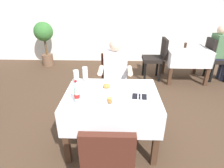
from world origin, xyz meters
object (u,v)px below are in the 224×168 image
background_dining_table (186,56)px  potted_plant_corner (44,37)px  plate_near_camera (106,102)px  beer_glass_middle (76,77)px  seated_diner_far (115,74)px  beer_glass_left (85,74)px  main_dining_table (112,105)px  background_patron (219,50)px  background_chair_right (215,57)px  plate_far_diner (107,86)px  chair_far_diner_seat (113,80)px  napkin_cutlery_set (140,96)px  background_chair_left (156,56)px  chair_near_camera_side (109,159)px  cola_bottle_primary (77,93)px  background_table_tumbler (185,45)px

background_dining_table → potted_plant_corner: bearing=167.0°
plate_near_camera → beer_glass_middle: size_ratio=1.29×
seated_diner_far → beer_glass_left: seated_diner_far is taller
main_dining_table → beer_glass_left: bearing=136.8°
plate_near_camera → background_patron: (2.42, 2.39, -0.06)m
background_chair_right → potted_plant_corner: size_ratio=0.80×
plate_far_diner → beer_glass_left: bearing=145.1°
chair_far_diner_seat → napkin_cutlery_set: 0.98m
plate_near_camera → background_chair_left: (1.03, 2.39, -0.22)m
potted_plant_corner → chair_near_camera_side: bearing=-63.2°
plate_far_diner → background_chair_right: (2.38, 2.03, -0.23)m
beer_glass_left → potted_plant_corner: 3.06m
beer_glass_middle → background_dining_table: beer_glass_middle is taller
main_dining_table → potted_plant_corner: size_ratio=0.96×
chair_near_camera_side → background_chair_right: same height
background_chair_right → potted_plant_corner: bearing=169.0°
chair_far_diner_seat → chair_near_camera_side: (-0.00, -1.64, 0.00)m
main_dining_table → beer_glass_middle: (-0.48, 0.25, 0.28)m
plate_far_diner → chair_near_camera_side: bearing=-85.7°
chair_near_camera_side → cola_bottle_primary: size_ratio=3.47×
background_patron → chair_far_diner_seat: bearing=-150.2°
background_chair_right → background_chair_left: bearing=180.0°
background_dining_table → potted_plant_corner: (-3.57, 0.83, 0.24)m
beer_glass_middle → background_chair_right: (2.79, 1.92, -0.31)m
seated_diner_far → chair_near_camera_side: bearing=-91.3°
background_patron → background_table_tumbler: 0.77m
chair_near_camera_side → plate_near_camera: 0.65m
chair_near_camera_side → background_patron: background_patron is taller
plate_near_camera → chair_far_diner_seat: bearing=86.7°
background_patron → potted_plant_corner: bearing=169.1°
napkin_cutlery_set → potted_plant_corner: 3.81m
seated_diner_far → napkin_cutlery_set: seated_diner_far is taller
cola_bottle_primary → background_chair_left: cola_bottle_primary is taller
beer_glass_left → chair_near_camera_side: bearing=-72.1°
chair_far_diner_seat → cola_bottle_primary: cola_bottle_primary is taller
plate_far_diner → potted_plant_corner: size_ratio=0.19×
background_chair_left → background_table_tumbler: (0.63, 0.04, 0.26)m
background_patron → background_dining_table: bearing=180.0°
chair_far_diner_seat → background_dining_table: bearing=39.5°
plate_far_diner → beer_glass_middle: beer_glass_middle is taller
chair_far_diner_seat → cola_bottle_primary: size_ratio=3.47×
main_dining_table → chair_far_diner_seat: 0.82m
plate_near_camera → potted_plant_corner: potted_plant_corner is taller
background_chair_left → background_patron: bearing=0.0°
beer_glass_middle → napkin_cutlery_set: size_ratio=1.02×
main_dining_table → napkin_cutlery_set: size_ratio=5.93×
chair_near_camera_side → napkin_cutlery_set: size_ratio=4.99×
main_dining_table → plate_far_diner: bearing=117.0°
chair_near_camera_side → beer_glass_left: chair_near_camera_side is taller
beer_glass_middle → potted_plant_corner: size_ratio=0.16×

